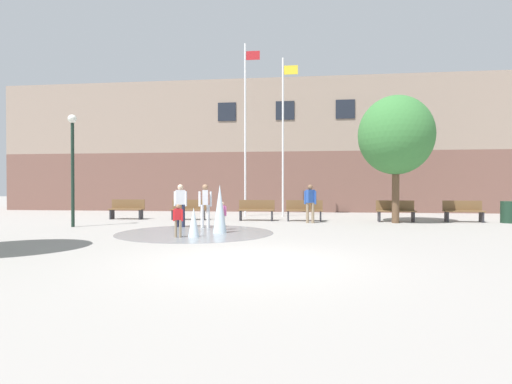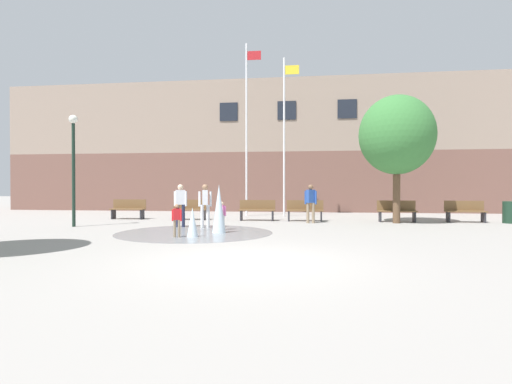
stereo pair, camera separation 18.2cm
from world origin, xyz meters
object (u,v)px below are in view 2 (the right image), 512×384
(park_bench_under_right_flagpole, at_px, (397,211))
(flagpole_right, at_px, (285,132))
(adult_in_red, at_px, (180,202))
(adult_near_bench, at_px, (311,200))
(street_tree_near_building, at_px, (397,135))
(park_bench_near_trashcan, at_px, (465,211))
(lamp_post_left_lane, at_px, (73,154))
(adult_watching, at_px, (205,202))
(park_bench_center, at_px, (305,210))
(park_bench_far_left, at_px, (128,209))
(child_in_fountain, at_px, (177,218))
(child_running, at_px, (222,213))
(trash_can, at_px, (510,212))
(park_bench_left_of_flagpoles, at_px, (190,209))
(park_bench_under_left_flagpole, at_px, (257,210))
(flagpole_left, at_px, (247,125))

(park_bench_under_right_flagpole, xyz_separation_m, flagpole_right, (-4.93, 2.64, 3.78))
(adult_in_red, relative_size, adult_near_bench, 1.00)
(adult_in_red, height_order, street_tree_near_building, street_tree_near_building)
(park_bench_near_trashcan, height_order, lamp_post_left_lane, lamp_post_left_lane)
(park_bench_near_trashcan, distance_m, lamp_post_left_lane, 15.92)
(park_bench_near_trashcan, relative_size, adult_watching, 1.01)
(park_bench_near_trashcan, bearing_deg, adult_watching, -161.10)
(flagpole_right, height_order, lamp_post_left_lane, flagpole_right)
(park_bench_near_trashcan, bearing_deg, park_bench_center, -178.03)
(park_bench_far_left, bearing_deg, park_bench_near_trashcan, 0.63)
(park_bench_center, xyz_separation_m, child_in_fountain, (-3.73, -6.15, 0.10))
(park_bench_center, distance_m, child_running, 4.91)
(adult_in_red, bearing_deg, park_bench_near_trashcan, -6.51)
(child_running, xyz_separation_m, trash_can, (11.22, 4.05, -0.13))
(adult_watching, bearing_deg, park_bench_near_trashcan, 93.93)
(park_bench_left_of_flagpoles, bearing_deg, park_bench_under_left_flagpole, -1.24)
(park_bench_center, xyz_separation_m, lamp_post_left_lane, (-8.60, -3.59, 2.23))
(child_in_fountain, bearing_deg, park_bench_left_of_flagpoles, -105.02)
(park_bench_center, bearing_deg, adult_watching, -137.59)
(park_bench_left_of_flagpoles, bearing_deg, adult_in_red, -78.88)
(park_bench_under_left_flagpole, distance_m, flagpole_left, 5.06)
(flagpole_left, bearing_deg, adult_watching, -96.02)
(flagpole_left, bearing_deg, adult_in_red, -105.14)
(park_bench_under_left_flagpole, relative_size, adult_watching, 1.01)
(trash_can, height_order, street_tree_near_building, street_tree_near_building)
(flagpole_left, bearing_deg, adult_near_bench, -48.76)
(flagpole_left, bearing_deg, park_bench_near_trashcan, -14.40)
(adult_in_red, distance_m, lamp_post_left_lane, 4.41)
(park_bench_near_trashcan, bearing_deg, child_in_fountain, -148.53)
(park_bench_left_of_flagpoles, bearing_deg, trash_can, -0.12)
(park_bench_far_left, relative_size, park_bench_center, 1.00)
(adult_watching, bearing_deg, park_bench_left_of_flagpoles, -169.49)
(flagpole_left, height_order, lamp_post_left_lane, flagpole_left)
(park_bench_under_left_flagpole, relative_size, lamp_post_left_lane, 0.38)
(adult_near_bench, xyz_separation_m, child_running, (-3.08, -3.05, -0.35))
(park_bench_under_right_flagpole, height_order, street_tree_near_building, street_tree_near_building)
(child_running, height_order, street_tree_near_building, street_tree_near_building)
(park_bench_far_left, relative_size, adult_in_red, 1.01)
(adult_in_red, bearing_deg, park_bench_under_left_flagpole, 28.98)
(park_bench_under_right_flagpole, xyz_separation_m, street_tree_near_building, (-0.14, -0.59, 3.14))
(child_running, bearing_deg, adult_near_bench, 68.52)
(child_in_fountain, height_order, flagpole_right, flagpole_right)
(adult_near_bench, height_order, child_running, adult_near_bench)
(park_bench_under_right_flagpole, xyz_separation_m, flagpole_left, (-6.87, 2.64, 4.19))
(adult_in_red, xyz_separation_m, child_in_fountain, (0.86, -2.95, -0.35))
(adult_near_bench, bearing_deg, street_tree_near_building, -30.94)
(flagpole_right, bearing_deg, adult_near_bench, -70.73)
(park_bench_near_trashcan, bearing_deg, flagpole_right, 162.20)
(park_bench_left_of_flagpoles, bearing_deg, flagpole_right, 32.27)
(park_bench_far_left, distance_m, park_bench_under_left_flagpole, 6.05)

